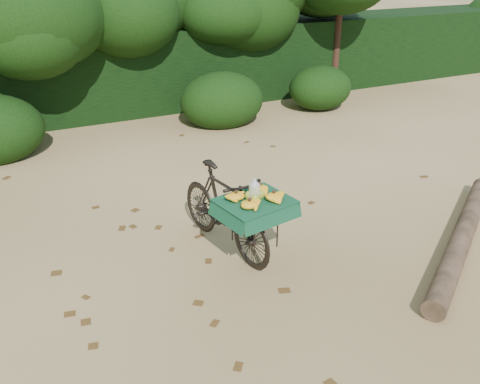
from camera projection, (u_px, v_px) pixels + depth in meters
name	position (u px, v px, depth m)	size (l,w,h in m)	color
ground	(254.00, 226.00, 6.85)	(80.00, 80.00, 0.00)	tan
vendor_bicycle	(225.00, 209.00, 6.10)	(0.93, 1.89, 1.08)	black
fallen_log	(463.00, 235.00, 6.36)	(0.25, 0.25, 3.48)	brown
hedge_backdrop	(125.00, 70.00, 11.56)	(26.00, 1.80, 1.80)	black
tree_row	(99.00, 26.00, 10.18)	(14.50, 2.00, 4.00)	black
bush_clumps	(177.00, 109.00, 10.34)	(8.80, 1.70, 0.90)	black
leaf_litter	(233.00, 206.00, 7.37)	(7.00, 7.30, 0.01)	#4C3114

